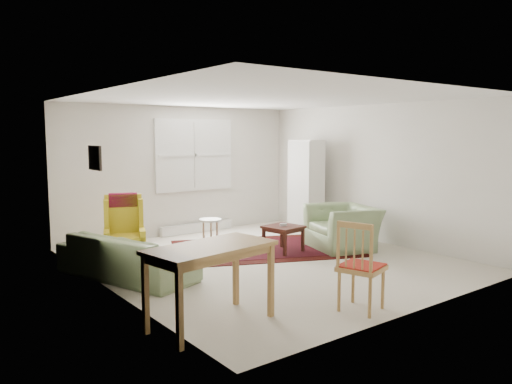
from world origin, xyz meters
TOP-DOWN VIEW (x-y plane):
  - room at (0.02, 0.21)m, footprint 5.04×5.54m
  - rug at (0.48, 0.67)m, footprint 3.60×3.04m
  - sofa at (-2.10, 0.46)m, footprint 1.43×2.19m
  - armchair at (1.56, -0.11)m, footprint 1.27×1.37m
  - wingback_chair at (-1.77, 1.34)m, footprint 0.78×0.80m
  - coffee_table at (0.56, 0.29)m, footprint 0.63×0.63m
  - stool at (-0.24, 1.28)m, footprint 0.40×0.40m
  - cabinet at (2.10, 1.40)m, footprint 0.46×0.78m
  - desk at (-2.10, -1.71)m, footprint 1.40×0.84m
  - desk_chair at (-0.53, -2.35)m, footprint 0.56×0.56m

SIDE VIEW (x-z plane):
  - rug at x=0.48m, z-range 0.00..0.03m
  - coffee_table at x=0.56m, z-range 0.00..0.45m
  - stool at x=-0.24m, z-range 0.00..0.51m
  - sofa at x=-2.10m, z-range 0.00..0.82m
  - desk at x=-2.10m, z-range 0.00..0.83m
  - armchair at x=1.56m, z-range 0.00..0.88m
  - desk_chair at x=-0.53m, z-range 0.00..1.02m
  - wingback_chair at x=-1.77m, z-range 0.00..1.04m
  - cabinet at x=2.10m, z-range 0.00..1.85m
  - room at x=0.02m, z-range 0.00..2.51m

